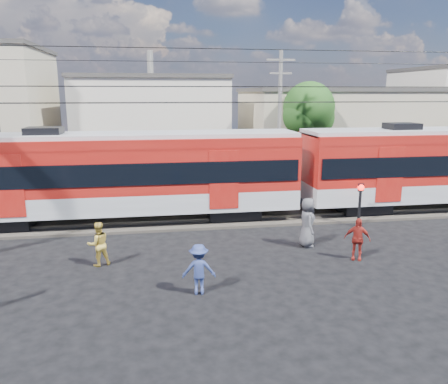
% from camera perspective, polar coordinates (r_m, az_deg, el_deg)
% --- Properties ---
extents(ground, '(120.00, 120.00, 0.00)m').
position_cam_1_polar(ground, '(13.53, -0.32, -13.18)').
color(ground, black).
rests_on(ground, ground).
extents(track_bed, '(70.00, 3.40, 0.12)m').
position_cam_1_polar(track_bed, '(20.94, -3.63, -3.46)').
color(track_bed, '#2D2823').
rests_on(track_bed, ground).
extents(rail_near, '(70.00, 0.12, 0.12)m').
position_cam_1_polar(rail_near, '(20.19, -3.44, -3.73)').
color(rail_near, '#59544C').
rests_on(rail_near, track_bed).
extents(rail_far, '(70.00, 0.12, 0.12)m').
position_cam_1_polar(rail_far, '(21.63, -3.83, -2.61)').
color(rail_far, '#59544C').
rests_on(rail_far, track_bed).
extents(commuter_train, '(50.30, 3.08, 4.17)m').
position_cam_1_polar(commuter_train, '(20.37, -12.63, 2.55)').
color(commuter_train, black).
rests_on(commuter_train, ground).
extents(building_midwest, '(12.24, 12.24, 7.30)m').
position_cam_1_polar(building_midwest, '(39.08, -9.36, 9.35)').
color(building_midwest, beige).
rests_on(building_midwest, ground).
extents(building_mideast, '(16.32, 10.20, 6.30)m').
position_cam_1_polar(building_mideast, '(39.44, 14.85, 8.40)').
color(building_mideast, tan).
rests_on(building_mideast, ground).
extents(utility_pole_mid, '(1.80, 0.24, 8.50)m').
position_cam_1_polar(utility_pole_mid, '(28.16, 7.26, 9.91)').
color(utility_pole_mid, slate).
rests_on(utility_pole_mid, ground).
extents(tree_near, '(3.82, 3.64, 6.72)m').
position_cam_1_polar(tree_near, '(32.08, 11.27, 10.35)').
color(tree_near, '#382619').
rests_on(tree_near, ground).
extents(pedestrian_b, '(0.93, 0.83, 1.58)m').
position_cam_1_polar(pedestrian_b, '(15.92, -16.09, -6.54)').
color(pedestrian_b, gold).
rests_on(pedestrian_b, ground).
extents(pedestrian_c, '(1.05, 0.66, 1.56)m').
position_cam_1_polar(pedestrian_c, '(13.27, -3.30, -10.04)').
color(pedestrian_c, navy).
rests_on(pedestrian_c, ground).
extents(pedestrian_d, '(0.99, 0.74, 1.56)m').
position_cam_1_polar(pedestrian_d, '(16.55, 17.01, -5.88)').
color(pedestrian_d, maroon).
rests_on(pedestrian_d, ground).
extents(pedestrian_e, '(0.73, 1.02, 1.95)m').
position_cam_1_polar(pedestrian_e, '(17.44, 10.83, -3.90)').
color(pedestrian_e, '#444448').
rests_on(pedestrian_e, ground).
extents(crossing_signal, '(0.29, 0.29, 1.98)m').
position_cam_1_polar(crossing_signal, '(20.50, 17.37, -0.60)').
color(crossing_signal, black).
rests_on(crossing_signal, ground).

